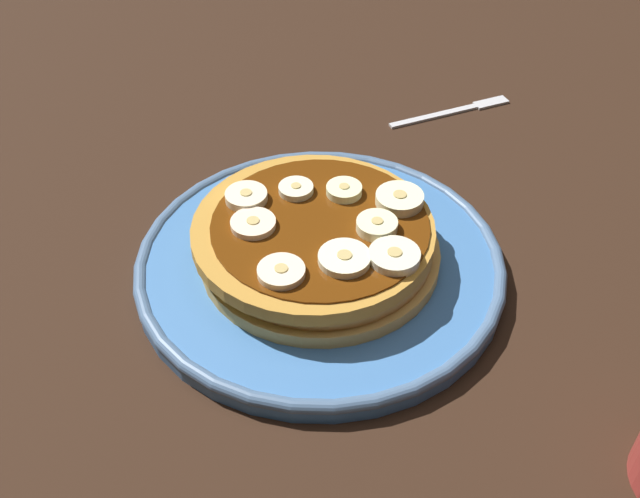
% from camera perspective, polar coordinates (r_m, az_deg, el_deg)
% --- Properties ---
extents(ground_plane, '(1.40, 1.40, 0.03)m').
position_cam_1_polar(ground_plane, '(0.57, 0.00, -2.84)').
color(ground_plane, black).
extents(plate, '(0.28, 0.28, 0.02)m').
position_cam_1_polar(plate, '(0.56, 0.00, -1.07)').
color(plate, '#3F72B2').
rests_on(plate, ground_plane).
extents(pancake_stack, '(0.18, 0.18, 0.03)m').
position_cam_1_polar(pancake_stack, '(0.54, -0.12, 0.65)').
color(pancake_stack, tan).
rests_on(pancake_stack, plate).
extents(banana_slice_0, '(0.03, 0.03, 0.01)m').
position_cam_1_polar(banana_slice_0, '(0.56, -1.86, 4.58)').
color(banana_slice_0, '#ECE8BE').
rests_on(banana_slice_0, pancake_stack).
extents(banana_slice_1, '(0.03, 0.03, 0.01)m').
position_cam_1_polar(banana_slice_1, '(0.56, 1.86, 4.49)').
color(banana_slice_1, '#EBF0B3').
rests_on(banana_slice_1, pancake_stack).
extents(banana_slice_2, '(0.04, 0.04, 0.01)m').
position_cam_1_polar(banana_slice_2, '(0.50, 1.88, -0.78)').
color(banana_slice_2, '#F8F4C5').
rests_on(banana_slice_2, pancake_stack).
extents(banana_slice_3, '(0.03, 0.03, 0.01)m').
position_cam_1_polar(banana_slice_3, '(0.49, -2.99, -1.79)').
color(banana_slice_3, '#F7E3BE').
rests_on(banana_slice_3, pancake_stack).
extents(banana_slice_4, '(0.04, 0.04, 0.01)m').
position_cam_1_polar(banana_slice_4, '(0.55, 6.12, 3.79)').
color(banana_slice_4, '#F1EFBD').
rests_on(banana_slice_4, pancake_stack).
extents(banana_slice_5, '(0.03, 0.03, 0.01)m').
position_cam_1_polar(banana_slice_5, '(0.53, -5.15, 1.69)').
color(banana_slice_5, '#FCE0BA').
rests_on(banana_slice_5, pancake_stack).
extents(banana_slice_6, '(0.03, 0.03, 0.01)m').
position_cam_1_polar(banana_slice_6, '(0.53, 4.39, 1.77)').
color(banana_slice_6, '#F2EEB9').
rests_on(banana_slice_6, pancake_stack).
extents(banana_slice_7, '(0.03, 0.03, 0.01)m').
position_cam_1_polar(banana_slice_7, '(0.55, -5.68, 3.98)').
color(banana_slice_7, '#F2E5BD').
rests_on(banana_slice_7, pancake_stack).
extents(banana_slice_8, '(0.04, 0.04, 0.01)m').
position_cam_1_polar(banana_slice_8, '(0.50, 5.72, -0.58)').
color(banana_slice_8, '#EEE8C4').
rests_on(banana_slice_8, pancake_stack).
extents(fork, '(0.13, 0.05, 0.01)m').
position_cam_1_polar(fork, '(0.76, 10.49, 10.48)').
color(fork, silver).
rests_on(fork, ground_plane).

